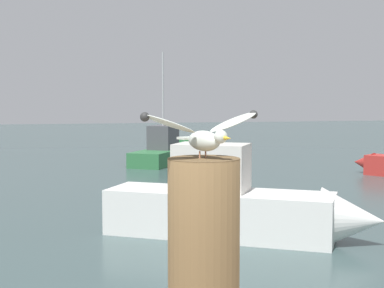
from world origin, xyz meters
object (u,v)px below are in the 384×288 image
boat_white (242,208)px  seagull (204,133)px  boat_green (172,151)px  mooring_post (204,265)px

boat_white → seagull: bearing=-109.7°
boat_green → boat_white: boat_green is taller
seagull → boat_green: bearing=78.9°
mooring_post → seagull: (0.00, -0.00, 0.66)m
mooring_post → seagull: 0.66m
mooring_post → boat_green: 22.77m
mooring_post → boat_white: bearing=70.3°
mooring_post → seagull: size_ratio=1.59×
mooring_post → seagull: bearing=-68.1°
seagull → boat_white: 8.89m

